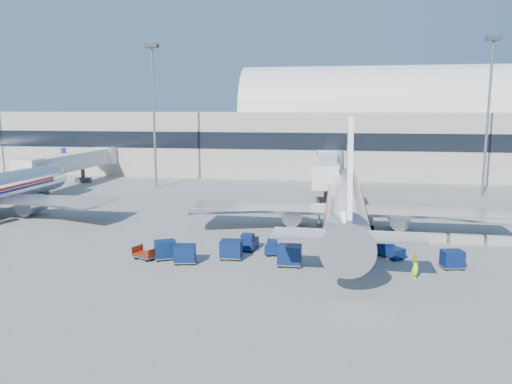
% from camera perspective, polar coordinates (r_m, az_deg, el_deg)
% --- Properties ---
extents(ground, '(260.00, 260.00, 0.00)m').
position_cam_1_polar(ground, '(48.87, -1.75, -5.46)').
color(ground, gray).
rests_on(ground, ground).
extents(terminal, '(170.00, 28.15, 21.00)m').
position_cam_1_polar(terminal, '(104.93, -3.09, 6.67)').
color(terminal, '#B2AA9E').
rests_on(terminal, ground).
extents(airliner_main, '(32.00, 37.26, 12.07)m').
position_cam_1_polar(airliner_main, '(51.73, 10.17, -1.44)').
color(airliner_main, silver).
rests_on(airliner_main, ground).
extents(jetbridge_near, '(4.40, 27.50, 6.25)m').
position_cam_1_polar(jetbridge_near, '(77.62, 8.25, 2.95)').
color(jetbridge_near, silver).
rests_on(jetbridge_near, ground).
extents(jetbridge_mid, '(4.40, 27.50, 6.25)m').
position_cam_1_polar(jetbridge_mid, '(89.06, -19.92, 3.31)').
color(jetbridge_mid, silver).
rests_on(jetbridge_mid, ground).
extents(mast_west, '(2.00, 1.20, 22.60)m').
position_cam_1_polar(mast_west, '(81.77, -11.66, 10.81)').
color(mast_west, slate).
rests_on(mast_west, ground).
extents(mast_east, '(2.00, 1.20, 22.60)m').
position_cam_1_polar(mast_east, '(79.10, 25.14, 10.18)').
color(mast_east, slate).
rests_on(mast_east, ground).
extents(barrier_near, '(3.00, 0.55, 0.90)m').
position_cam_1_polar(barrier_near, '(50.56, 19.24, -4.96)').
color(barrier_near, '#9E9E96').
rests_on(barrier_near, ground).
extents(barrier_mid, '(3.00, 0.55, 0.90)m').
position_cam_1_polar(barrier_mid, '(51.23, 22.89, -4.99)').
color(barrier_mid, '#9E9E96').
rests_on(barrier_mid, ground).
extents(barrier_far, '(3.00, 0.55, 0.90)m').
position_cam_1_polar(barrier_far, '(52.10, 26.44, -5.01)').
color(barrier_far, '#9E9E96').
rests_on(barrier_far, ground).
extents(tug_lead, '(2.24, 1.20, 1.43)m').
position_cam_1_polar(tug_lead, '(43.55, 2.36, -6.44)').
color(tug_lead, '#091A44').
rests_on(tug_lead, ground).
extents(tug_right, '(2.48, 2.64, 1.58)m').
position_cam_1_polar(tug_right, '(44.53, 15.02, -6.31)').
color(tug_right, '#091A44').
rests_on(tug_right, ground).
extents(tug_left, '(1.43, 2.51, 1.57)m').
position_cam_1_polar(tug_left, '(45.26, -0.83, -5.73)').
color(tug_left, '#091A44').
rests_on(tug_left, ground).
extents(cart_train_a, '(1.91, 1.48, 1.65)m').
position_cam_1_polar(cart_train_a, '(42.47, -2.86, -6.54)').
color(cart_train_a, '#091A44').
rests_on(cart_train_a, ground).
extents(cart_train_b, '(2.00, 1.66, 1.58)m').
position_cam_1_polar(cart_train_b, '(41.67, -8.11, -6.99)').
color(cart_train_b, '#091A44').
rests_on(cart_train_b, ground).
extents(cart_train_c, '(2.26, 2.07, 1.61)m').
position_cam_1_polar(cart_train_c, '(43.06, -10.33, -6.48)').
color(cart_train_c, '#091A44').
rests_on(cart_train_c, ground).
extents(cart_solo_near, '(1.97, 1.51, 1.74)m').
position_cam_1_polar(cart_solo_near, '(40.68, 3.86, -7.19)').
color(cart_solo_near, '#091A44').
rests_on(cart_solo_near, ground).
extents(cart_solo_far, '(1.94, 1.64, 1.49)m').
position_cam_1_polar(cart_solo_far, '(42.94, 21.53, -7.14)').
color(cart_solo_far, '#091A44').
rests_on(cart_solo_far, ground).
extents(cart_open_red, '(2.31, 2.00, 0.52)m').
position_cam_1_polar(cart_open_red, '(43.56, -12.49, -7.04)').
color(cart_open_red, slate).
rests_on(cart_open_red, ground).
extents(ramp_worker, '(0.70, 0.80, 1.84)m').
position_cam_1_polar(ramp_worker, '(39.49, 17.71, -8.16)').
color(ramp_worker, '#BDFF1A').
rests_on(ramp_worker, ground).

